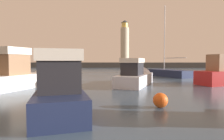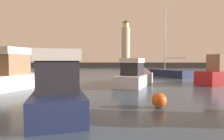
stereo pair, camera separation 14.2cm
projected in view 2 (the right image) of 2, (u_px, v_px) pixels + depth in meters
ground_plane at (115, 74)px, 35.19m from camera, size 220.00×220.00×0.00m
breakwater at (117, 65)px, 67.72m from camera, size 84.55×4.75×1.81m
lighthouse at (126, 42)px, 67.22m from camera, size 2.98×2.98×15.06m
motorboat_0 at (138, 76)px, 19.68m from camera, size 4.98×8.63×3.17m
motorboat_1 at (3, 73)px, 25.98m from camera, size 2.16×7.68×2.67m
motorboat_2 at (27, 75)px, 17.34m from camera, size 4.31×7.62×3.85m
motorboat_5 at (58, 73)px, 25.79m from camera, size 1.83×6.57×2.91m
motorboat_6 at (58, 91)px, 9.76m from camera, size 4.15×7.51×3.31m
sailboat_moored at (168, 73)px, 29.29m from camera, size 5.78×8.12×11.11m
mooring_buoy at (159, 100)px, 9.69m from camera, size 0.77×0.77×0.77m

